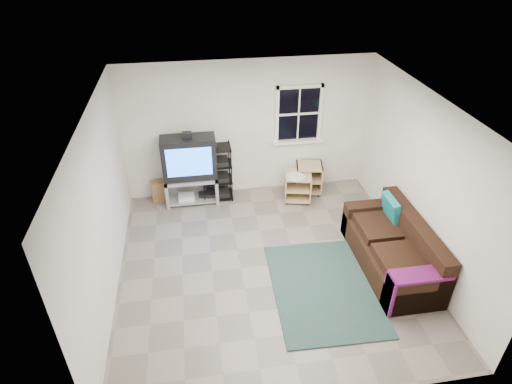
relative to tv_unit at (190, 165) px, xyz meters
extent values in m
plane|color=gray|center=(1.12, -2.03, -0.79)|extent=(4.60, 4.60, 0.00)
plane|color=white|center=(1.12, -2.03, 1.81)|extent=(4.60, 4.60, 0.00)
plane|color=white|center=(1.12, 0.27, 0.51)|extent=(4.60, 0.00, 4.60)
plane|color=white|center=(1.12, -4.33, 0.51)|extent=(4.60, 0.00, 4.60)
plane|color=white|center=(-1.18, -2.03, 0.51)|extent=(0.00, 4.60, 4.60)
plane|color=white|center=(3.42, -2.03, 0.51)|extent=(0.00, 4.60, 4.60)
cube|color=black|center=(2.07, 0.25, 0.76)|extent=(0.80, 0.01, 1.02)
cube|color=white|center=(2.07, 0.23, 1.28)|extent=(0.88, 0.06, 0.06)
cube|color=white|center=(2.07, 0.22, 0.21)|extent=(0.98, 0.14, 0.05)
cube|color=white|center=(1.66, 0.23, 0.76)|extent=(0.06, 0.06, 1.10)
cube|color=white|center=(2.48, 0.23, 0.76)|extent=(0.06, 0.06, 1.10)
cube|color=white|center=(2.07, 0.24, 0.76)|extent=(0.78, 0.04, 0.04)
cube|color=#A4A4AC|center=(0.00, -0.01, -0.28)|extent=(0.98, 0.49, 0.06)
cube|color=#A4A4AC|center=(-0.46, -0.01, -0.52)|extent=(0.06, 0.49, 0.54)
cube|color=#A4A4AC|center=(0.46, -0.01, -0.52)|extent=(0.06, 0.49, 0.54)
cube|color=#A4A4AC|center=(0.00, -0.01, -0.72)|extent=(0.86, 0.45, 0.04)
cube|color=#A4A4AC|center=(0.00, 0.22, -0.52)|extent=(0.98, 0.04, 0.54)
cube|color=silver|center=(-0.12, -0.05, -0.66)|extent=(0.29, 0.23, 0.08)
cube|color=black|center=(0.22, -0.01, -0.67)|extent=(0.20, 0.18, 0.06)
cube|color=black|center=(0.00, -0.01, 0.15)|extent=(0.98, 0.41, 0.80)
cube|color=#1E68FF|center=(0.00, -0.22, 0.17)|extent=(0.80, 0.01, 0.55)
cube|color=black|center=(0.00, -0.01, 0.60)|extent=(0.18, 0.13, 0.10)
cylinder|color=black|center=(0.23, -0.14, -0.23)|extent=(0.02, 0.02, 1.12)
cylinder|color=black|center=(0.75, -0.14, -0.23)|extent=(0.02, 0.02, 1.12)
cylinder|color=black|center=(0.23, 0.23, -0.23)|extent=(0.02, 0.02, 1.12)
cylinder|color=black|center=(0.75, 0.23, -0.23)|extent=(0.02, 0.02, 1.12)
cube|color=black|center=(0.49, 0.04, -0.74)|extent=(0.56, 0.41, 0.02)
cube|color=black|center=(0.49, 0.04, -0.68)|extent=(0.44, 0.33, 0.09)
cube|color=black|center=(0.49, 0.04, -0.40)|extent=(0.56, 0.41, 0.02)
cube|color=black|center=(0.49, 0.04, -0.34)|extent=(0.44, 0.33, 0.09)
cube|color=black|center=(0.49, 0.04, -0.06)|extent=(0.56, 0.41, 0.02)
cube|color=black|center=(0.49, 0.04, 0.00)|extent=(0.44, 0.33, 0.09)
cube|color=black|center=(0.49, 0.04, 0.28)|extent=(0.56, 0.41, 0.02)
cube|color=tan|center=(2.28, 0.00, -0.21)|extent=(0.58, 0.58, 0.02)
cube|color=tan|center=(2.28, 0.00, -0.73)|extent=(0.58, 0.58, 0.02)
cube|color=tan|center=(2.05, 0.04, -0.47)|extent=(0.12, 0.49, 0.54)
cube|color=tan|center=(2.51, -0.05, -0.47)|extent=(0.12, 0.49, 0.54)
cube|color=tan|center=(2.33, 0.23, -0.47)|extent=(0.45, 0.11, 0.54)
cube|color=tan|center=(2.28, 0.00, -0.49)|extent=(0.54, 0.55, 0.02)
cylinder|color=black|center=(2.05, -0.16, -0.76)|extent=(0.05, 0.05, 0.05)
cylinder|color=black|center=(2.51, 0.16, -0.76)|extent=(0.05, 0.05, 0.05)
cube|color=tan|center=(2.00, -0.26, -0.26)|extent=(0.59, 0.59, 0.02)
cube|color=tan|center=(2.00, -0.26, -0.73)|extent=(0.59, 0.59, 0.02)
cube|color=tan|center=(1.78, -0.21, -0.49)|extent=(0.13, 0.48, 0.49)
cube|color=tan|center=(2.23, -0.32, -0.49)|extent=(0.13, 0.48, 0.49)
cube|color=tan|center=(2.06, -0.04, -0.49)|extent=(0.44, 0.12, 0.49)
cube|color=tan|center=(2.00, -0.26, -0.51)|extent=(0.54, 0.55, 0.02)
cylinder|color=black|center=(1.77, -0.41, -0.76)|extent=(0.05, 0.05, 0.05)
cylinder|color=black|center=(2.24, -0.12, -0.76)|extent=(0.05, 0.05, 0.05)
cylinder|color=silver|center=(1.93, -0.35, -0.24)|extent=(0.35, 0.35, 0.03)
cube|color=black|center=(2.95, -2.35, -0.58)|extent=(0.88, 1.96, 0.41)
cube|color=black|center=(3.27, -2.35, -0.16)|extent=(0.24, 1.96, 0.42)
cube|color=black|center=(2.95, -1.48, -0.48)|extent=(0.88, 0.24, 0.61)
cube|color=black|center=(2.95, -3.21, -0.48)|extent=(0.88, 0.24, 0.61)
cube|color=black|center=(2.87, -2.74, -0.31)|extent=(0.59, 0.71, 0.13)
cube|color=black|center=(2.87, -1.95, -0.31)|extent=(0.59, 0.71, 0.13)
cube|color=teal|center=(3.12, -1.81, -0.08)|extent=(0.20, 0.47, 0.41)
cube|color=navy|center=(2.93, -3.21, -0.16)|extent=(0.81, 0.29, 0.04)
cube|color=navy|center=(2.53, -3.21, -0.46)|extent=(0.04, 0.29, 0.57)
cube|color=#312015|center=(1.82, -2.66, -0.78)|extent=(1.54, 2.07, 0.02)
cube|color=olive|center=(-0.62, 0.12, -0.58)|extent=(0.32, 0.23, 0.42)
camera|label=1|loc=(0.12, -6.98, 3.80)|focal=30.00mm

